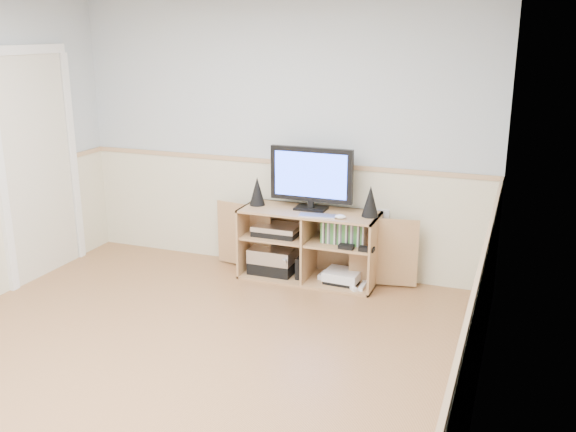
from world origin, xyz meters
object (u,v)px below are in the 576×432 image
(monitor, at_px, (311,176))
(keyboard, at_px, (317,216))
(media_cabinet, at_px, (311,243))
(game_consoles, at_px, (342,277))

(monitor, distance_m, keyboard, 0.37)
(monitor, relative_size, keyboard, 2.38)
(media_cabinet, relative_size, monitor, 2.57)
(media_cabinet, height_order, game_consoles, media_cabinet)
(media_cabinet, bearing_deg, game_consoles, -11.99)
(monitor, xyz_separation_m, game_consoles, (0.32, -0.06, -0.89))
(media_cabinet, xyz_separation_m, keyboard, (0.12, -0.20, 0.32))
(media_cabinet, height_order, keyboard, keyboard)
(monitor, bearing_deg, media_cabinet, 90.00)
(media_cabinet, distance_m, monitor, 0.62)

